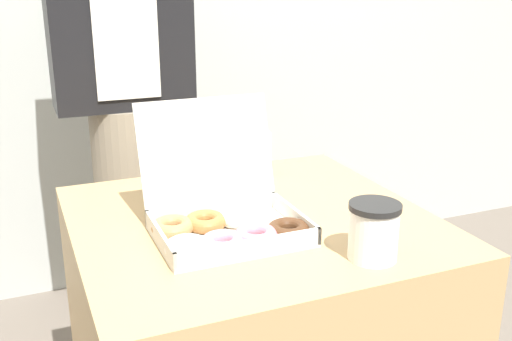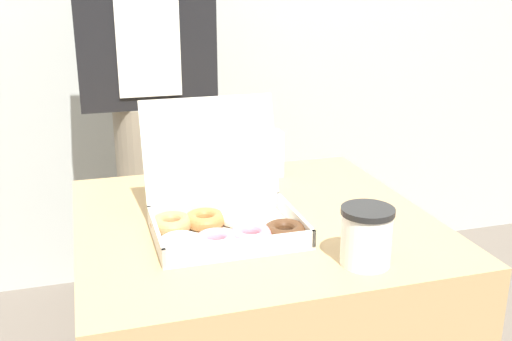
# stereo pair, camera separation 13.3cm
# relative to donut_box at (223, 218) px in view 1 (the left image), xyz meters

# --- Properties ---
(donut_box) EXTENTS (0.35, 0.32, 0.28)m
(donut_box) POSITION_rel_donut_box_xyz_m (0.00, 0.00, 0.00)
(donut_box) COLOR silver
(donut_box) RESTS_ON table
(coffee_cup) EXTENTS (0.11, 0.11, 0.12)m
(coffee_cup) POSITION_rel_donut_box_xyz_m (0.24, -0.23, 0.02)
(coffee_cup) COLOR white
(coffee_cup) RESTS_ON table
(napkin_holder) EXTENTS (0.12, 0.05, 0.13)m
(napkin_holder) POSITION_rel_donut_box_xyz_m (0.20, 0.35, 0.03)
(napkin_holder) COLOR silver
(napkin_holder) RESTS_ON table
(person_customer) EXTENTS (0.43, 0.24, 1.64)m
(person_customer) POSITION_rel_donut_box_xyz_m (-0.06, 0.77, 0.10)
(person_customer) COLOR gray
(person_customer) RESTS_ON ground_plane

